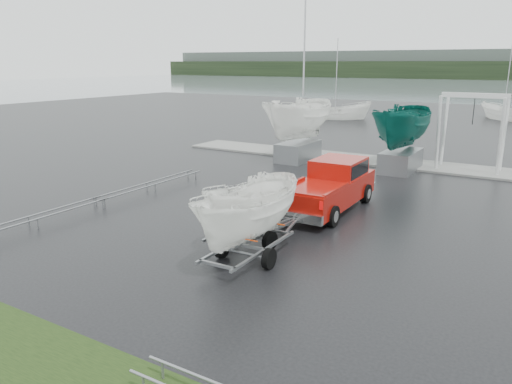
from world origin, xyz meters
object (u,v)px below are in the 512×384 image
trailer_parked (253,164)px  pickup_truck (332,184)px  boat_hoist (473,121)px  trailer_hitched (248,166)px

trailer_parked → pickup_truck: bearing=89.7°
pickup_truck → boat_hoist: 11.00m
trailer_parked → boat_hoist: trailer_parked is taller
trailer_hitched → trailer_parked: trailer_hitched is taller
trailer_parked → boat_hoist: bearing=81.5°
trailer_hitched → trailer_parked: 1.56m
pickup_truck → boat_hoist: bearing=70.4°
trailer_hitched → boat_hoist: bearing=77.6°
pickup_truck → trailer_hitched: trailer_hitched is taller
pickup_truck → trailer_parked: 5.25m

